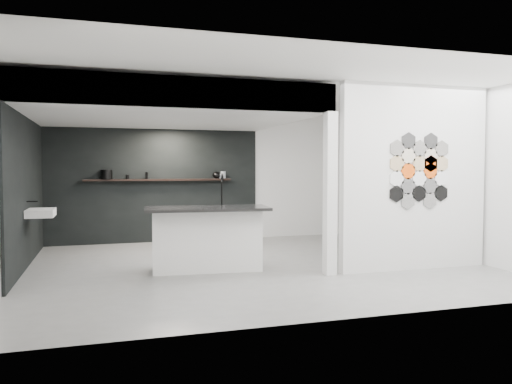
% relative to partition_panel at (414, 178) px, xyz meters
% --- Properties ---
extents(floor, '(7.00, 6.00, 0.01)m').
position_rel_partition_panel_xyz_m(floor, '(-2.23, 1.00, -1.40)').
color(floor, slate).
extents(partition_panel, '(2.45, 0.15, 2.80)m').
position_rel_partition_panel_xyz_m(partition_panel, '(0.00, 0.00, 0.00)').
color(partition_panel, silver).
rests_on(partition_panel, floor).
extents(bay_clad_back, '(4.40, 0.04, 2.35)m').
position_rel_partition_panel_xyz_m(bay_clad_back, '(-3.52, 3.97, -0.22)').
color(bay_clad_back, black).
rests_on(bay_clad_back, floor).
extents(bay_clad_left, '(0.04, 4.00, 2.35)m').
position_rel_partition_panel_xyz_m(bay_clad_left, '(-5.70, 2.00, -0.22)').
color(bay_clad_left, black).
rests_on(bay_clad_left, floor).
extents(bulkhead, '(4.40, 4.00, 0.40)m').
position_rel_partition_panel_xyz_m(bulkhead, '(-3.52, 2.00, 1.15)').
color(bulkhead, silver).
rests_on(bulkhead, corner_column).
extents(corner_column, '(0.16, 0.16, 2.35)m').
position_rel_partition_panel_xyz_m(corner_column, '(-1.41, 0.00, -0.22)').
color(corner_column, silver).
rests_on(corner_column, floor).
extents(fascia_beam, '(4.40, 0.16, 0.40)m').
position_rel_partition_panel_xyz_m(fascia_beam, '(-3.52, 0.08, 1.15)').
color(fascia_beam, silver).
rests_on(fascia_beam, corner_column).
extents(wall_basin, '(0.40, 0.60, 0.12)m').
position_rel_partition_panel_xyz_m(wall_basin, '(-5.46, 1.80, -0.55)').
color(wall_basin, silver).
rests_on(wall_basin, bay_clad_left).
extents(display_shelf, '(3.00, 0.15, 0.04)m').
position_rel_partition_panel_xyz_m(display_shelf, '(-3.43, 3.87, -0.10)').
color(display_shelf, black).
rests_on(display_shelf, bay_clad_back).
extents(kitchen_island, '(1.89, 0.98, 1.47)m').
position_rel_partition_panel_xyz_m(kitchen_island, '(-3.05, 0.83, -0.90)').
color(kitchen_island, silver).
rests_on(kitchen_island, floor).
extents(stockpot, '(0.28, 0.28, 0.19)m').
position_rel_partition_panel_xyz_m(stockpot, '(-4.47, 3.87, 0.01)').
color(stockpot, black).
rests_on(stockpot, display_shelf).
extents(kettle, '(0.21, 0.21, 0.14)m').
position_rel_partition_panel_xyz_m(kettle, '(-2.22, 3.87, -0.01)').
color(kettle, black).
rests_on(kettle, display_shelf).
extents(glass_bowl, '(0.17, 0.17, 0.09)m').
position_rel_partition_panel_xyz_m(glass_bowl, '(-2.10, 3.87, -0.03)').
color(glass_bowl, gray).
rests_on(glass_bowl, display_shelf).
extents(glass_vase, '(0.13, 0.13, 0.15)m').
position_rel_partition_panel_xyz_m(glass_vase, '(-2.08, 3.87, -0.00)').
color(glass_vase, gray).
rests_on(glass_vase, display_shelf).
extents(bottle_dark, '(0.07, 0.07, 0.14)m').
position_rel_partition_panel_xyz_m(bottle_dark, '(-3.68, 3.87, -0.01)').
color(bottle_dark, black).
rests_on(bottle_dark, display_shelf).
extents(utensil_cup, '(0.09, 0.09, 0.09)m').
position_rel_partition_panel_xyz_m(utensil_cup, '(-4.06, 3.87, -0.04)').
color(utensil_cup, black).
rests_on(utensil_cup, display_shelf).
extents(hex_tile_cluster, '(1.04, 0.02, 1.16)m').
position_rel_partition_panel_xyz_m(hex_tile_cluster, '(0.03, -0.09, 0.10)').
color(hex_tile_cluster, black).
rests_on(hex_tile_cluster, partition_panel).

